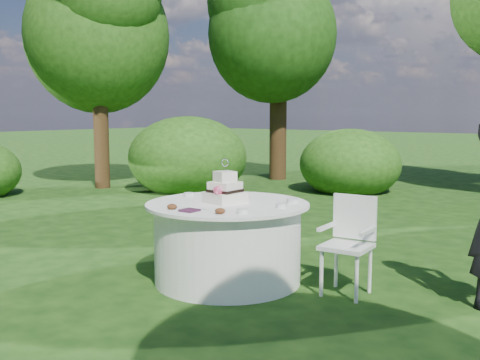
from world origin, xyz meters
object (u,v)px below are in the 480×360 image
Objects in this scene: table at (228,242)px; chair at (350,237)px; napkins at (190,210)px; cake at (225,191)px.

chair is (1.09, 0.40, 0.13)m from table.
chair reaches higher than napkins.
table is at bearing 92.46° from napkins.
napkins is at bearing -87.54° from table.
chair is at bearing 20.12° from table.
table is 1.77× the size of chair.
napkins is 0.56m from cake.
cake reaches higher than table.
cake reaches higher than napkins.
cake is at bearing 94.43° from napkins.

